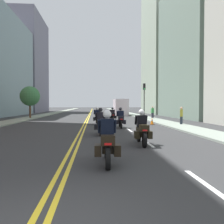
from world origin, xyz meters
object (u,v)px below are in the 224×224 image
object	(u,v)px
pedestrian_0	(181,116)
motorcycle_4	(97,117)
motorcycle_3	(121,120)
pedestrian_1	(153,112)
traffic_cone_0	(152,121)
motorcycle_1	(142,131)
parked_truck	(120,108)
street_tree_0	(30,96)
traffic_light_near	(144,95)
motorcycle_2	(101,124)
motorcycle_5	(113,116)
motorcycle_0	(107,143)

from	to	relation	value
pedestrian_0	motorcycle_4	bearing A→B (deg)	-81.22
motorcycle_3	pedestrian_1	world-z (taller)	motorcycle_3
traffic_cone_0	pedestrian_0	distance (m)	2.66
motorcycle_1	parked_truck	distance (m)	31.07
street_tree_0	traffic_light_near	bearing A→B (deg)	-9.25
motorcycle_2	parked_truck	world-z (taller)	parked_truck
motorcycle_5	pedestrian_0	xyz separation A→B (m)	(5.65, -6.03, 0.22)
motorcycle_3	pedestrian_1	bearing A→B (deg)	66.47
motorcycle_3	street_tree_0	world-z (taller)	street_tree_0
motorcycle_0	motorcycle_5	size ratio (longest dim) A/B	0.98
motorcycle_5	motorcycle_2	bearing A→B (deg)	-100.29
motorcycle_0	motorcycle_5	xyz separation A→B (m)	(1.66, 19.39, -0.03)
motorcycle_3	traffic_cone_0	distance (m)	4.33
motorcycle_3	motorcycle_4	size ratio (longest dim) A/B	0.93
motorcycle_4	traffic_cone_0	bearing A→B (deg)	-14.90
motorcycle_0	motorcycle_5	bearing A→B (deg)	86.46
motorcycle_4	pedestrian_0	distance (m)	7.75
motorcycle_2	traffic_cone_0	xyz separation A→B (m)	(4.93, 7.09, -0.33)
motorcycle_0	motorcycle_2	world-z (taller)	motorcycle_0
motorcycle_1	traffic_cone_0	xyz separation A→B (m)	(3.15, 10.94, -0.32)
motorcycle_5	street_tree_0	world-z (taller)	street_tree_0
motorcycle_4	pedestrian_1	bearing A→B (deg)	45.61
motorcycle_0	traffic_light_near	bearing A→B (deg)	76.72
motorcycle_0	motorcycle_3	distance (m)	11.67
motorcycle_2	traffic_cone_0	world-z (taller)	motorcycle_2
motorcycle_4	parked_truck	world-z (taller)	parked_truck
motorcycle_4	pedestrian_1	world-z (taller)	motorcycle_4
motorcycle_0	motorcycle_4	bearing A→B (deg)	91.83
motorcycle_3	traffic_cone_0	xyz separation A→B (m)	(3.24, 2.86, -0.34)
traffic_cone_0	street_tree_0	xyz separation A→B (m)	(-13.82, 10.86, 2.65)
motorcycle_0	motorcycle_3	world-z (taller)	motorcycle_0
street_tree_0	parked_truck	bearing A→B (deg)	35.09
motorcycle_2	pedestrian_1	world-z (taller)	motorcycle_2
traffic_light_near	street_tree_0	bearing A→B (deg)	170.75
motorcycle_4	pedestrian_0	size ratio (longest dim) A/B	1.38
pedestrian_0	traffic_light_near	bearing A→B (deg)	-147.01
motorcycle_2	street_tree_0	xyz separation A→B (m)	(-8.88, 17.95, 2.32)
motorcycle_1	parked_truck	world-z (taller)	parked_truck
motorcycle_1	street_tree_0	xyz separation A→B (m)	(-10.66, 21.80, 2.33)
motorcycle_0	pedestrian_1	world-z (taller)	motorcycle_0
motorcycle_2	motorcycle_4	distance (m)	8.20
motorcycle_5	traffic_cone_0	bearing A→B (deg)	-59.20
motorcycle_5	pedestrian_1	bearing A→B (deg)	35.66
motorcycle_1	motorcycle_0	bearing A→B (deg)	-115.24
street_tree_0	motorcycle_3	bearing A→B (deg)	-52.36
traffic_cone_0	motorcycle_3	bearing A→B (deg)	-138.57
motorcycle_5	pedestrian_0	world-z (taller)	pedestrian_0
motorcycle_1	motorcycle_4	world-z (taller)	motorcycle_4
motorcycle_3	pedestrian_0	xyz separation A→B (m)	(5.62, 1.81, 0.18)
pedestrian_0	street_tree_0	size ratio (longest dim) A/B	0.38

